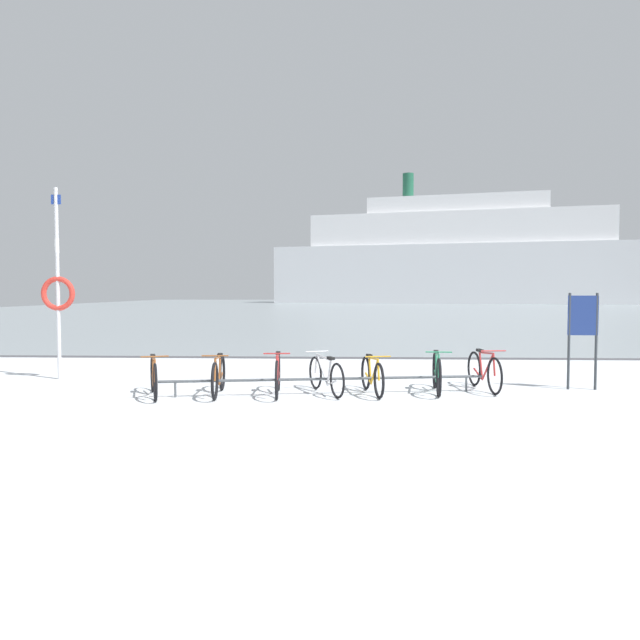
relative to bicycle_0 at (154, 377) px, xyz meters
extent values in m
cube|color=silver|center=(3.41, -4.82, -0.39)|extent=(80.00, 22.00, 0.08)
cube|color=gray|center=(3.41, 61.18, -0.39)|extent=(80.00, 110.00, 0.08)
cube|color=#47474C|center=(3.41, 6.18, -0.37)|extent=(80.00, 0.50, 0.05)
cylinder|color=#4C5156|center=(3.02, 0.35, -0.07)|extent=(5.83, 0.99, 0.05)
cylinder|color=#4C5156|center=(0.40, -0.07, -0.21)|extent=(0.04, 0.04, 0.28)
cylinder|color=#4C5156|center=(5.64, 0.78, -0.21)|extent=(0.04, 0.04, 0.28)
torus|color=black|center=(0.18, -0.47, -0.02)|extent=(0.28, 0.63, 0.65)
torus|color=black|center=(-0.18, 0.48, -0.02)|extent=(0.28, 0.63, 0.65)
cylinder|color=brown|center=(0.06, -0.16, 0.09)|extent=(0.23, 0.51, 0.55)
cylinder|color=brown|center=(-0.06, 0.15, 0.07)|extent=(0.10, 0.19, 0.49)
cylinder|color=brown|center=(0.04, -0.09, 0.34)|extent=(0.27, 0.63, 0.08)
cylinder|color=brown|center=(-0.11, 0.28, -0.10)|extent=(0.19, 0.43, 0.18)
cylinder|color=brown|center=(0.17, -0.44, 0.17)|extent=(0.07, 0.12, 0.39)
cube|color=black|center=(-0.08, 0.22, 0.35)|extent=(0.15, 0.22, 0.05)
cylinder|color=brown|center=(0.15, -0.40, 0.41)|extent=(0.44, 0.19, 0.02)
torus|color=black|center=(1.16, -0.31, -0.02)|extent=(0.11, 0.66, 0.66)
torus|color=black|center=(1.07, 0.71, -0.02)|extent=(0.11, 0.66, 0.66)
cylinder|color=brown|center=(1.13, 0.02, 0.10)|extent=(0.08, 0.54, 0.55)
cylinder|color=brown|center=(1.10, 0.35, 0.07)|extent=(0.05, 0.19, 0.49)
cylinder|color=brown|center=(1.12, 0.09, 0.34)|extent=(0.09, 0.67, 0.08)
cylinder|color=brown|center=(1.09, 0.49, -0.09)|extent=(0.07, 0.45, 0.18)
cylinder|color=brown|center=(1.16, -0.28, 0.17)|extent=(0.05, 0.11, 0.39)
cube|color=black|center=(1.10, 0.43, 0.35)|extent=(0.10, 0.21, 0.05)
cylinder|color=brown|center=(1.15, -0.24, 0.41)|extent=(0.46, 0.06, 0.02)
torus|color=black|center=(2.22, -0.25, -0.01)|extent=(0.10, 0.69, 0.68)
torus|color=black|center=(2.14, 0.74, -0.01)|extent=(0.10, 0.69, 0.68)
cylinder|color=#B22D2D|center=(2.19, 0.07, 0.12)|extent=(0.08, 0.52, 0.58)
cylinder|color=#B22D2D|center=(2.17, 0.39, 0.09)|extent=(0.05, 0.19, 0.52)
cylinder|color=#B22D2D|center=(2.19, 0.15, 0.37)|extent=(0.09, 0.65, 0.08)
cylinder|color=#B22D2D|center=(2.16, 0.53, -0.08)|extent=(0.07, 0.43, 0.19)
cylinder|color=#B22D2D|center=(2.21, -0.21, 0.19)|extent=(0.04, 0.11, 0.41)
cube|color=black|center=(2.16, 0.47, 0.39)|extent=(0.10, 0.21, 0.05)
cylinder|color=#B22D2D|center=(2.21, -0.18, 0.44)|extent=(0.46, 0.06, 0.02)
torus|color=black|center=(2.82, 0.93, -0.04)|extent=(0.29, 0.59, 0.62)
torus|color=black|center=(3.25, -0.05, -0.04)|extent=(0.29, 0.59, 0.62)
cylinder|color=silver|center=(2.96, 0.61, 0.07)|extent=(0.26, 0.53, 0.53)
cylinder|color=silver|center=(3.10, 0.29, 0.05)|extent=(0.11, 0.19, 0.47)
cylinder|color=silver|center=(2.99, 0.54, 0.30)|extent=(0.31, 0.65, 0.08)
cylinder|color=silver|center=(3.16, 0.16, -0.11)|extent=(0.22, 0.44, 0.17)
cylinder|color=silver|center=(2.84, 0.89, 0.14)|extent=(0.08, 0.12, 0.37)
cube|color=black|center=(3.13, 0.22, 0.32)|extent=(0.15, 0.22, 0.05)
cylinder|color=silver|center=(2.85, 0.86, 0.38)|extent=(0.43, 0.21, 0.02)
torus|color=black|center=(3.97, -0.05, -0.03)|extent=(0.17, 0.63, 0.63)
torus|color=black|center=(3.78, 0.91, -0.03)|extent=(0.17, 0.63, 0.63)
cylinder|color=gold|center=(3.91, 0.26, 0.08)|extent=(0.14, 0.51, 0.53)
cylinder|color=gold|center=(3.85, 0.58, 0.06)|extent=(0.07, 0.19, 0.47)
cylinder|color=gold|center=(3.90, 0.33, 0.31)|extent=(0.16, 0.64, 0.08)
cylinder|color=gold|center=(3.82, 0.71, -0.10)|extent=(0.12, 0.43, 0.18)
cylinder|color=gold|center=(3.97, -0.02, 0.15)|extent=(0.06, 0.11, 0.37)
cube|color=black|center=(3.83, 0.65, 0.33)|extent=(0.12, 0.21, 0.05)
cylinder|color=gold|center=(3.96, 0.02, 0.38)|extent=(0.46, 0.11, 0.02)
torus|color=black|center=(5.04, 0.15, 0.00)|extent=(0.11, 0.69, 0.69)
torus|color=black|center=(5.11, 1.12, 0.00)|extent=(0.11, 0.69, 0.69)
cylinder|color=#2D8C60|center=(5.06, 0.47, 0.12)|extent=(0.08, 0.52, 0.57)
cylinder|color=#2D8C60|center=(5.08, 0.78, 0.09)|extent=(0.05, 0.18, 0.51)
cylinder|color=#2D8C60|center=(5.07, 0.54, 0.37)|extent=(0.09, 0.64, 0.08)
cylinder|color=#2D8C60|center=(5.10, 0.92, -0.08)|extent=(0.07, 0.43, 0.19)
cylinder|color=#2D8C60|center=(5.04, 0.19, 0.19)|extent=(0.04, 0.11, 0.40)
cube|color=black|center=(5.09, 0.86, 0.38)|extent=(0.10, 0.21, 0.05)
cylinder|color=#2D8C60|center=(5.04, 0.22, 0.44)|extent=(0.46, 0.06, 0.02)
torus|color=black|center=(6.08, 0.43, -0.01)|extent=(0.14, 0.68, 0.68)
torus|color=black|center=(5.93, 1.46, -0.01)|extent=(0.14, 0.68, 0.68)
cylinder|color=#B22D2D|center=(6.03, 0.76, 0.11)|extent=(0.11, 0.55, 0.58)
cylinder|color=#B22D2D|center=(5.98, 1.10, 0.09)|extent=(0.06, 0.19, 0.51)
cylinder|color=#B22D2D|center=(6.02, 0.84, 0.37)|extent=(0.13, 0.68, 0.08)
cylinder|color=#B22D2D|center=(5.96, 1.24, -0.09)|extent=(0.10, 0.46, 0.19)
cylinder|color=#B22D2D|center=(6.07, 0.47, 0.19)|extent=(0.05, 0.12, 0.40)
cube|color=black|center=(5.97, 1.18, 0.38)|extent=(0.11, 0.21, 0.05)
cylinder|color=#B22D2D|center=(6.07, 0.51, 0.44)|extent=(0.46, 0.09, 0.02)
cylinder|color=#33383D|center=(7.63, 1.10, 0.57)|extent=(0.05, 0.05, 1.83)
cylinder|color=#33383D|center=(8.12, 1.07, 0.57)|extent=(0.05, 0.05, 1.83)
cube|color=navy|center=(7.87, 1.08, 1.06)|extent=(0.55, 0.07, 0.75)
cylinder|color=silver|center=(-2.67, 1.97, 1.67)|extent=(0.08, 0.08, 4.03)
cylinder|color=white|center=(-2.67, 1.97, 2.47)|extent=(0.09, 0.09, 0.30)
torus|color=red|center=(-2.67, 1.97, 1.47)|extent=(0.73, 0.11, 0.73)
cube|color=navy|center=(-2.67, 1.97, 3.43)|extent=(0.20, 0.03, 0.20)
cube|color=silver|center=(21.26, 79.37, 3.98)|extent=(58.00, 21.95, 8.66)
cube|color=white|center=(19.86, 79.70, 10.69)|extent=(43.71, 17.37, 4.76)
cube|color=white|center=(19.86, 79.70, 14.28)|extent=(26.62, 12.14, 2.42)
cylinder|color=#1E593F|center=(12.87, 81.31, 17.44)|extent=(1.67, 1.67, 3.89)
camera|label=1|loc=(3.39, -10.28, 1.52)|focal=33.26mm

